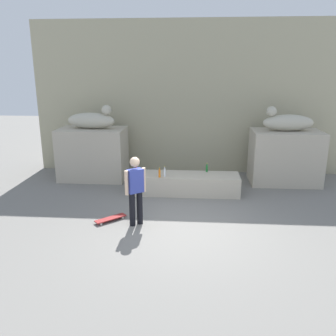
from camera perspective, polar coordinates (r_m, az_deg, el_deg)
The scene contains 13 objects.
ground_plane at distance 8.28m, azimuth 2.47°, elevation -9.91°, with size 40.00×40.00×0.00m, color slate.
facade_wall at distance 12.66m, azimuth 3.41°, elevation 11.36°, with size 10.90×0.60×5.25m, color tan.
pedestal_left at distance 12.03m, azimuth -12.15°, elevation 2.30°, with size 2.17×1.34×1.72m, color #B7AD99.
pedestal_right at distance 11.92m, azimuth 18.58°, elevation 1.70°, with size 2.17×1.34×1.72m, color #B7AD99.
statue_reclining_left at distance 11.81m, azimuth -12.31°, elevation 7.70°, with size 1.65×0.72×0.78m.
statue_reclining_right at distance 11.70m, azimuth 18.90°, elevation 7.14°, with size 1.63×0.67×0.78m.
ledge_block at distance 10.47m, azimuth 2.94°, elevation -2.59°, with size 3.16×0.90×0.59m, color #B7AD99.
skater at distance 8.19m, azimuth -5.35°, elevation -3.29°, with size 0.45×0.38×1.67m.
skateboard at distance 8.77m, azimuth -9.38°, elevation -8.14°, with size 0.72×0.69×0.08m.
bottle_red at distance 10.40m, azimuth -5.20°, elevation -0.48°, with size 0.07×0.07×0.26m.
bottle_orange at distance 10.07m, azimuth -1.39°, elevation -0.87°, with size 0.06×0.06×0.29m.
bottle_green at distance 10.67m, azimuth 6.38°, elevation -0.05°, with size 0.06×0.06×0.28m.
bottle_clear at distance 10.13m, azimuth -0.56°, elevation -0.70°, with size 0.06×0.06×0.31m.
Camera 1 is at (0.21, -7.46, 3.58)m, focal length 37.24 mm.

